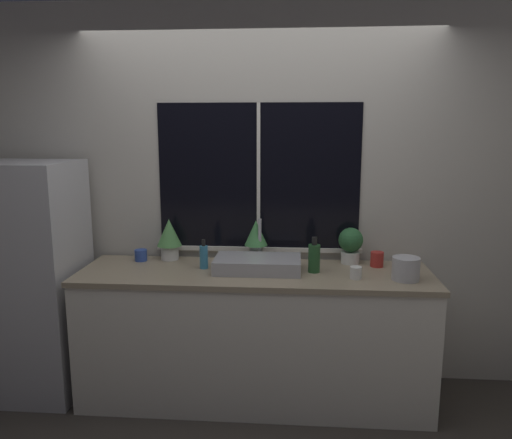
{
  "coord_description": "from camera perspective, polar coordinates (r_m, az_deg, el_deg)",
  "views": [
    {
      "loc": [
        0.26,
        -2.85,
        1.85
      ],
      "look_at": [
        0.01,
        0.32,
        1.25
      ],
      "focal_mm": 35.0,
      "sensor_mm": 36.0,
      "label": 1
    }
  ],
  "objects": [
    {
      "name": "mug_white",
      "position": [
        3.22,
        11.34,
        -5.98
      ],
      "size": [
        0.07,
        0.07,
        0.08
      ],
      "color": "white",
      "rests_on": "counter"
    },
    {
      "name": "wall_back",
      "position": [
        3.61,
        0.33,
        2.69
      ],
      "size": [
        8.0,
        0.09,
        2.7
      ],
      "color": "#BCB7AD",
      "rests_on": "ground_plane"
    },
    {
      "name": "potted_plant_center",
      "position": [
        3.52,
        -0.0,
        -2.0
      ],
      "size": [
        0.16,
        0.16,
        0.3
      ],
      "color": "white",
      "rests_on": "counter"
    },
    {
      "name": "ground_plane",
      "position": [
        3.41,
        -0.64,
        -22.25
      ],
      "size": [
        14.0,
        14.0,
        0.0
      ],
      "primitive_type": "plane",
      "color": "#38332D"
    },
    {
      "name": "counter",
      "position": [
        3.48,
        -0.16,
        -13.08
      ],
      "size": [
        2.33,
        0.67,
        0.9
      ],
      "color": "silver",
      "rests_on": "ground_plane"
    },
    {
      "name": "sink",
      "position": [
        3.33,
        0.2,
        -5.09
      ],
      "size": [
        0.57,
        0.38,
        0.32
      ],
      "color": "#ADADB2",
      "rests_on": "counter"
    },
    {
      "name": "wall_left",
      "position": [
        5.02,
        -24.91,
        3.95
      ],
      "size": [
        0.06,
        7.0,
        2.7
      ],
      "color": "#BCB7AD",
      "rests_on": "ground_plane"
    },
    {
      "name": "bottle_tall",
      "position": [
        3.3,
        6.66,
        -4.34
      ],
      "size": [
        0.08,
        0.08,
        0.24
      ],
      "color": "#235128",
      "rests_on": "counter"
    },
    {
      "name": "potted_plant_right",
      "position": [
        3.54,
        10.77,
        -2.74
      ],
      "size": [
        0.17,
        0.17,
        0.25
      ],
      "color": "white",
      "rests_on": "counter"
    },
    {
      "name": "soap_bottle",
      "position": [
        3.38,
        -5.99,
        -4.21
      ],
      "size": [
        0.06,
        0.06,
        0.2
      ],
      "color": "teal",
      "rests_on": "counter"
    },
    {
      "name": "kettle",
      "position": [
        3.26,
        16.75,
        -5.3
      ],
      "size": [
        0.17,
        0.17,
        0.16
      ],
      "color": "#B2B2B7",
      "rests_on": "counter"
    },
    {
      "name": "potted_plant_left",
      "position": [
        3.62,
        -9.89,
        -1.95
      ],
      "size": [
        0.18,
        0.18,
        0.3
      ],
      "color": "white",
      "rests_on": "counter"
    },
    {
      "name": "mug_red",
      "position": [
        3.52,
        13.66,
        -4.44
      ],
      "size": [
        0.09,
        0.09,
        0.1
      ],
      "color": "#B72D28",
      "rests_on": "counter"
    },
    {
      "name": "refrigerator",
      "position": [
        3.79,
        -24.64,
        -6.27
      ],
      "size": [
        0.7,
        0.62,
        1.62
      ],
      "color": "#B7B7BC",
      "rests_on": "ground_plane"
    },
    {
      "name": "mug_blue",
      "position": [
        3.66,
        -13.02,
        -4.0
      ],
      "size": [
        0.09,
        0.09,
        0.08
      ],
      "color": "#3351AD",
      "rests_on": "counter"
    }
  ]
}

